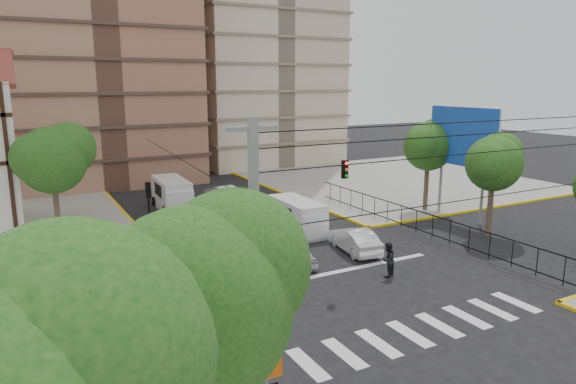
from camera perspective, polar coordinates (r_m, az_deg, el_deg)
ground at (r=26.80m, az=6.04°, el=-9.80°), size 160.00×160.00×0.00m
sidewalk_ne at (r=53.87m, az=11.63°, el=1.25°), size 26.00×26.00×0.15m
crosswalk_stripes at (r=22.56m, az=14.95°, el=-14.53°), size 12.00×2.40×0.01m
stop_line at (r=27.72m, az=4.63°, el=-9.00°), size 13.00×0.40×0.01m
park_fence at (r=35.48m, az=14.00°, el=-4.59°), size 0.10×22.50×1.66m
billboard at (r=39.19m, az=18.91°, el=5.63°), size 0.36×6.20×8.10m
tree_sw_near at (r=11.92m, az=-10.13°, el=-11.27°), size 5.63×4.60×7.57m
tree_park_a at (r=35.68m, az=21.97°, el=3.23°), size 4.41×3.60×6.83m
tree_park_c at (r=41.09m, az=15.42°, el=5.18°), size 4.65×3.80×7.25m
tree_tudor at (r=36.82m, az=-24.61°, el=3.58°), size 5.39×4.40×7.43m
traffic_light_nw at (r=29.75m, az=-15.19°, el=-1.66°), size 0.28×0.22×4.40m
traffic_light_hanging at (r=23.59m, az=9.15°, el=2.03°), size 18.00×9.12×0.92m
utility_pole_sw at (r=13.59m, az=-3.68°, el=-10.39°), size 1.40×0.28×9.00m
district_sign at (r=14.52m, az=-2.37°, el=-19.05°), size 0.90×0.12×3.20m
van_right_lane at (r=34.36m, az=1.21°, el=-2.88°), size 2.11×5.01×2.25m
van_left_lane at (r=41.85m, az=-12.70°, el=-0.33°), size 2.32×5.47×2.43m
car_silver_front_left at (r=28.62m, az=0.62°, el=-6.99°), size 1.46×3.58×1.22m
car_white_front_right at (r=31.07m, az=7.40°, el=-5.31°), size 2.20×4.60×1.46m
car_grey_mid_left at (r=32.81m, az=-3.55°, el=-4.26°), size 3.01×5.58×1.49m
car_silver_rear_left at (r=37.48m, az=-8.41°, el=-2.35°), size 2.62×5.06×1.40m
car_darkgrey_mid_right at (r=40.30m, az=-1.88°, el=-1.14°), size 1.78×4.40×1.50m
car_white_rear_right at (r=44.01m, az=-7.26°, el=-0.15°), size 1.90×4.44×1.42m
pedestrian_crosswalk at (r=27.42m, az=11.01°, el=-7.39°), size 1.12×1.03×1.84m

